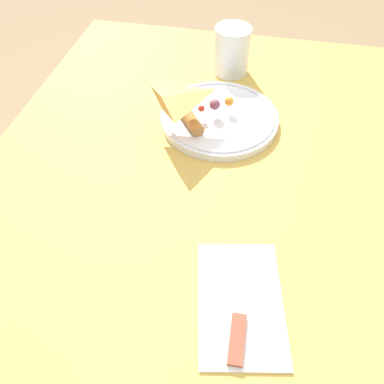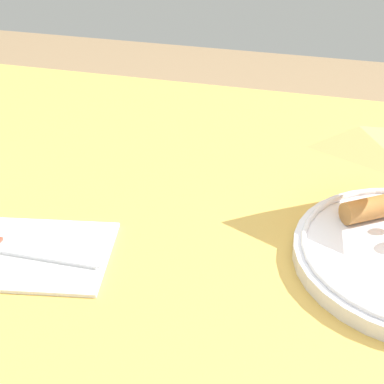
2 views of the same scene
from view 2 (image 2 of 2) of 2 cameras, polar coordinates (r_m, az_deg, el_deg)
dining_table at (r=0.67m, az=3.60°, el=-12.77°), size 1.12×0.89×0.76m
napkin_folded at (r=0.62m, az=-16.49°, el=-5.69°), size 0.20×0.15×0.00m
butter_knife at (r=0.62m, az=-17.23°, el=-5.20°), size 0.18×0.02×0.01m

